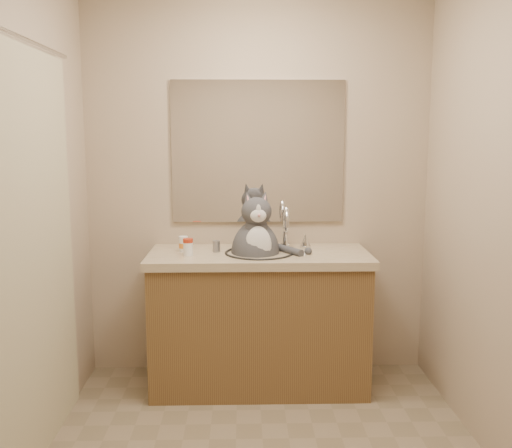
% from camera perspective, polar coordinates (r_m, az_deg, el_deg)
% --- Properties ---
extents(room, '(2.22, 2.52, 2.42)m').
position_cam_1_polar(room, '(2.46, 0.97, 0.54)').
color(room, gray).
rests_on(room, ground).
extents(vanity, '(1.34, 0.59, 1.12)m').
position_cam_1_polar(vanity, '(3.57, 0.30, -9.26)').
color(vanity, brown).
rests_on(vanity, ground).
extents(mirror, '(1.10, 0.02, 0.90)m').
position_cam_1_polar(mirror, '(3.67, 0.19, 7.22)').
color(mirror, white).
rests_on(mirror, room).
extents(shower_curtain, '(0.02, 1.30, 1.93)m').
position_cam_1_polar(shower_curtain, '(2.75, -21.56, -2.76)').
color(shower_curtain, '#BCB38E').
rests_on(shower_curtain, ground).
extents(cat, '(0.45, 0.36, 0.59)m').
position_cam_1_polar(cat, '(3.45, 0.01, -2.41)').
color(cat, '#414246').
rests_on(cat, vanity).
extents(pill_bottle_redcap, '(0.06, 0.06, 0.10)m').
position_cam_1_polar(pill_bottle_redcap, '(3.40, -6.81, -2.29)').
color(pill_bottle_redcap, white).
rests_on(pill_bottle_redcap, vanity).
extents(pill_bottle_orange, '(0.06, 0.06, 0.10)m').
position_cam_1_polar(pill_bottle_orange, '(3.51, -7.27, -2.02)').
color(pill_bottle_orange, white).
rests_on(pill_bottle_orange, vanity).
extents(grey_canister, '(0.05, 0.05, 0.07)m').
position_cam_1_polar(grey_canister, '(3.49, -3.99, -2.23)').
color(grey_canister, gray).
rests_on(grey_canister, vanity).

